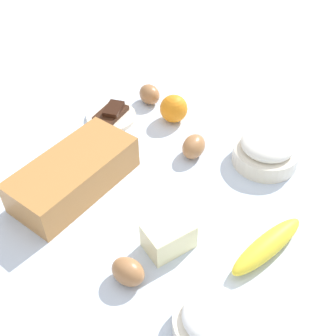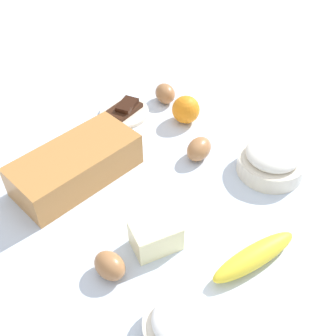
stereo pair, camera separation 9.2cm
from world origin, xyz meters
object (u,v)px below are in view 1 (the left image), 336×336
(egg_near_butter, at_px, (128,271))
(chocolate_plate, at_px, (111,115))
(butter_block, at_px, (169,236))
(egg_loose, at_px, (193,146))
(loaf_pan, at_px, (74,174))
(orange_fruit, at_px, (174,109))
(banana, at_px, (267,246))
(sugar_bowl, at_px, (211,321))
(egg_beside_bowl, at_px, (150,94))
(flour_bowl, at_px, (266,150))

(egg_near_butter, height_order, chocolate_plate, egg_near_butter)
(butter_block, xyz_separation_m, egg_loose, (0.25, 0.10, -0.00))
(egg_loose, xyz_separation_m, chocolate_plate, (-0.00, 0.25, -0.02))
(loaf_pan, height_order, orange_fruit, loaf_pan)
(loaf_pan, distance_m, chocolate_plate, 0.26)
(banana, relative_size, egg_near_butter, 2.94)
(loaf_pan, bearing_deg, egg_loose, -30.36)
(sugar_bowl, relative_size, egg_beside_bowl, 1.92)
(loaf_pan, xyz_separation_m, chocolate_plate, (0.24, 0.10, -0.03))
(orange_fruit, xyz_separation_m, butter_block, (-0.34, -0.22, -0.01))
(banana, bearing_deg, flour_bowl, 25.82)
(egg_beside_bowl, bearing_deg, sugar_bowl, -135.05)
(sugar_bowl, relative_size, banana, 0.66)
(banana, relative_size, orange_fruit, 2.65)
(flour_bowl, xyz_separation_m, chocolate_plate, (-0.08, 0.40, -0.02))
(egg_loose, height_order, chocolate_plate, egg_loose)
(loaf_pan, bearing_deg, egg_beside_bowl, 11.76)
(egg_beside_bowl, bearing_deg, chocolate_plate, 160.96)
(orange_fruit, bearing_deg, sugar_bowl, -140.05)
(butter_block, height_order, egg_loose, butter_block)
(egg_near_butter, bearing_deg, egg_beside_bowl, 32.30)
(orange_fruit, distance_m, chocolate_plate, 0.17)
(orange_fruit, bearing_deg, banana, -122.92)
(flour_bowl, distance_m, banana, 0.26)
(chocolate_plate, bearing_deg, butter_block, -125.38)
(egg_loose, bearing_deg, loaf_pan, 147.21)
(butter_block, xyz_separation_m, egg_beside_bowl, (0.37, 0.31, -0.00))
(flour_bowl, relative_size, chocolate_plate, 1.18)
(egg_beside_bowl, distance_m, egg_loose, 0.24)
(banana, distance_m, orange_fruit, 0.45)
(banana, bearing_deg, chocolate_plate, 73.02)
(butter_block, bearing_deg, loaf_pan, 86.71)
(egg_beside_bowl, xyz_separation_m, egg_loose, (-0.11, -0.21, -0.00))
(flour_bowl, relative_size, orange_fruit, 2.13)
(egg_beside_bowl, bearing_deg, orange_fruit, -106.12)
(egg_near_butter, distance_m, egg_loose, 0.36)
(flour_bowl, height_order, egg_loose, flour_bowl)
(flour_bowl, xyz_separation_m, egg_loose, (-0.08, 0.15, -0.01))
(loaf_pan, height_order, butter_block, loaf_pan)
(egg_beside_bowl, bearing_deg, egg_near_butter, -147.70)
(flour_bowl, bearing_deg, egg_loose, 116.30)
(orange_fruit, bearing_deg, chocolate_plate, 122.11)
(butter_block, distance_m, egg_loose, 0.27)
(egg_near_butter, relative_size, egg_beside_bowl, 0.99)
(loaf_pan, xyz_separation_m, egg_beside_bowl, (0.35, 0.06, -0.02))
(butter_block, distance_m, egg_beside_bowl, 0.48)
(sugar_bowl, distance_m, butter_block, 0.18)
(flour_bowl, bearing_deg, butter_block, 171.49)
(butter_block, bearing_deg, orange_fruit, 32.50)
(orange_fruit, distance_m, egg_loose, 0.14)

